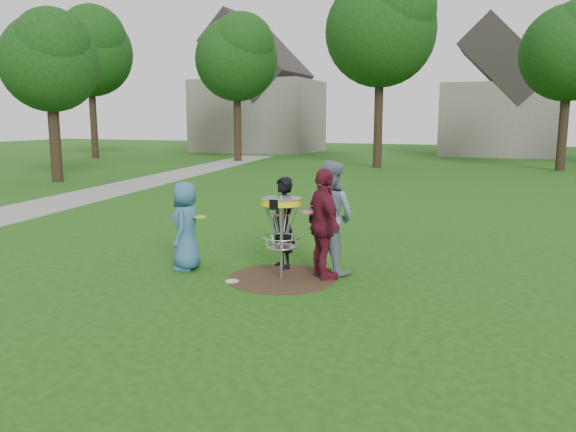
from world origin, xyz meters
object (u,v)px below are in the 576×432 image
(player_blue, at_px, (186,226))
(player_black, at_px, (283,223))
(player_grey, at_px, (329,217))
(player_maroon, at_px, (324,224))
(disc_golf_basket, at_px, (281,218))

(player_blue, bearing_deg, player_black, 98.42)
(player_grey, height_order, player_maroon, player_grey)
(player_grey, bearing_deg, player_blue, 36.07)
(player_blue, xyz_separation_m, player_black, (1.53, 0.70, 0.03))
(player_blue, distance_m, disc_golf_basket, 1.78)
(player_maroon, bearing_deg, disc_golf_basket, 71.24)
(disc_golf_basket, bearing_deg, player_maroon, 22.10)
(player_blue, relative_size, disc_golf_basket, 1.12)
(player_blue, distance_m, player_black, 1.69)
(player_black, distance_m, player_grey, 0.84)
(player_black, bearing_deg, disc_golf_basket, -26.38)
(player_grey, xyz_separation_m, disc_golf_basket, (-0.60, -0.69, 0.06))
(player_blue, bearing_deg, player_maroon, 81.00)
(player_grey, bearing_deg, disc_golf_basket, 67.64)
(player_blue, height_order, player_maroon, player_maroon)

